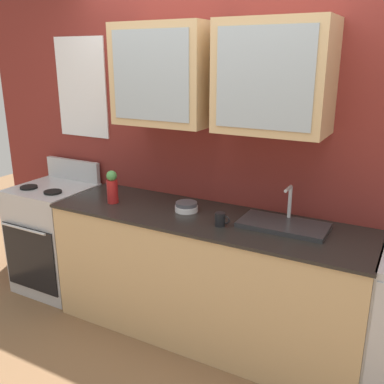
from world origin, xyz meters
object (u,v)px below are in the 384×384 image
at_px(sink_faucet, 283,224).
at_px(cup_near_sink, 220,219).
at_px(bowl_stack, 186,207).
at_px(vase, 112,187).
at_px(stove_range, 56,237).

relative_size(sink_faucet, cup_near_sink, 5.42).
distance_m(bowl_stack, cup_near_sink, 0.36).
height_order(vase, cup_near_sink, vase).
relative_size(stove_range, vase, 4.45).
height_order(stove_range, cup_near_sink, stove_range).
bearing_deg(cup_near_sink, bowl_stack, 157.08).
bearing_deg(sink_faucet, cup_near_sink, -154.89).
distance_m(stove_range, bowl_stack, 1.36).
bearing_deg(sink_faucet, stove_range, -178.00).
distance_m(stove_range, vase, 0.91).
height_order(sink_faucet, vase, sink_faucet).
bearing_deg(vase, stove_range, 174.71).
bearing_deg(stove_range, sink_faucet, 2.00).
height_order(stove_range, sink_faucet, sink_faucet).
relative_size(sink_faucet, bowl_stack, 3.44).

